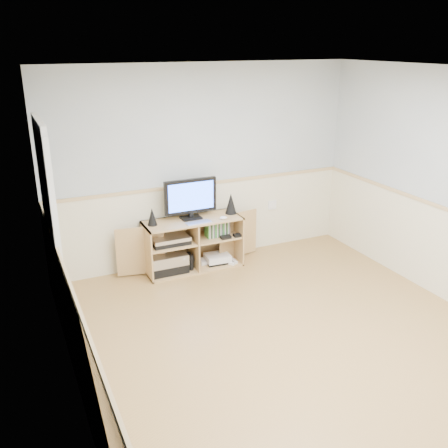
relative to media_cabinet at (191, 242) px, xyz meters
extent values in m
cube|color=tan|center=(0.27, -2.05, -0.34)|extent=(4.00, 4.50, 0.02)
cube|color=white|center=(0.27, -2.05, 2.18)|extent=(4.00, 4.50, 0.02)
cube|color=silver|center=(-1.74, -2.05, 0.92)|extent=(0.02, 4.50, 2.50)
cube|color=silver|center=(0.27, 0.21, 0.92)|extent=(4.00, 0.02, 2.50)
cube|color=beige|center=(0.27, 0.20, 0.17)|extent=(4.00, 0.01, 1.00)
cube|color=tan|center=(0.27, 0.19, 0.69)|extent=(4.00, 0.02, 0.04)
cube|color=beige|center=(-1.71, -0.75, 0.67)|extent=(0.03, 0.82, 2.00)
cube|color=tan|center=(0.00, -0.05, -0.32)|extent=(1.22, 0.46, 0.02)
cube|color=tan|center=(0.00, -0.05, 0.31)|extent=(1.22, 0.46, 0.02)
cube|color=tan|center=(-0.60, -0.05, -0.01)|extent=(0.02, 0.46, 0.65)
cube|color=tan|center=(0.60, -0.05, -0.01)|extent=(0.02, 0.46, 0.65)
cube|color=tan|center=(0.00, 0.16, -0.01)|extent=(1.22, 0.02, 0.65)
cube|color=tan|center=(0.00, -0.05, -0.01)|extent=(0.02, 0.44, 0.61)
cube|color=tan|center=(-0.31, -0.05, 0.05)|extent=(0.58, 0.42, 0.02)
cube|color=tan|center=(0.31, -0.05, 0.05)|extent=(0.58, 0.42, 0.02)
cube|color=tan|center=(-0.66, 0.01, -0.01)|extent=(0.58, 0.12, 0.61)
cube|color=tan|center=(0.66, 0.01, -0.01)|extent=(0.58, 0.12, 0.61)
cube|color=black|center=(0.00, 0.00, 0.33)|extent=(0.25, 0.18, 0.02)
cube|color=black|center=(0.00, 0.00, 0.37)|extent=(0.05, 0.04, 0.06)
cube|color=black|center=(0.00, 0.00, 0.61)|extent=(0.66, 0.05, 0.43)
cube|color=#305FFF|center=(0.00, -0.03, 0.61)|extent=(0.58, 0.01, 0.35)
cone|color=black|center=(-0.50, -0.03, 0.43)|extent=(0.12, 0.12, 0.21)
cone|color=black|center=(0.53, -0.03, 0.45)|extent=(0.14, 0.14, 0.27)
cube|color=silver|center=(0.02, -0.19, 0.32)|extent=(0.32, 0.14, 0.01)
ellipsoid|color=white|center=(0.36, -0.19, 0.34)|extent=(0.11, 0.08, 0.04)
cube|color=black|center=(-0.35, -0.05, -0.26)|extent=(0.46, 0.34, 0.11)
cube|color=silver|center=(-0.35, -0.05, -0.14)|extent=(0.46, 0.34, 0.13)
cube|color=black|center=(-0.31, -0.05, 0.08)|extent=(0.46, 0.32, 0.05)
cube|color=silver|center=(-0.31, -0.05, 0.13)|extent=(0.46, 0.32, 0.05)
cube|color=black|center=(-0.07, -0.10, -0.21)|extent=(0.04, 0.14, 0.20)
cube|color=white|center=(0.21, -0.02, -0.29)|extent=(0.22, 0.17, 0.05)
cube|color=black|center=(0.33, -0.07, -0.30)|extent=(0.32, 0.26, 0.03)
cube|color=white|center=(0.33, -0.07, -0.24)|extent=(0.33, 0.28, 0.08)
cube|color=white|center=(0.53, -0.15, -0.30)|extent=(0.04, 0.14, 0.03)
cube|color=white|center=(0.51, 0.01, -0.30)|extent=(0.09, 0.15, 0.03)
cube|color=#3F8C3F|center=(0.33, -0.07, 0.15)|extent=(0.30, 0.14, 0.19)
cube|color=white|center=(1.27, 0.18, 0.27)|extent=(0.12, 0.03, 0.12)
camera|label=1|loc=(-2.06, -5.49, 2.40)|focal=40.00mm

